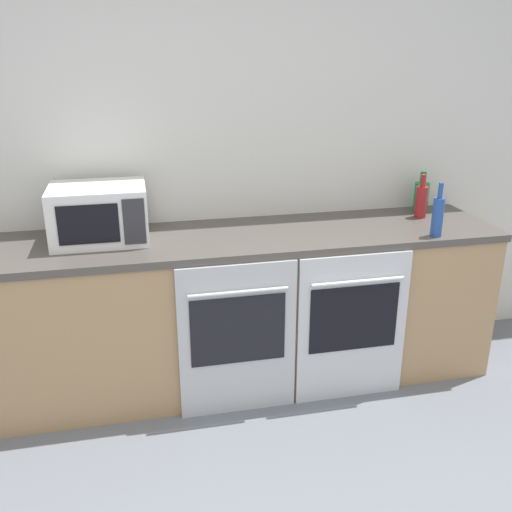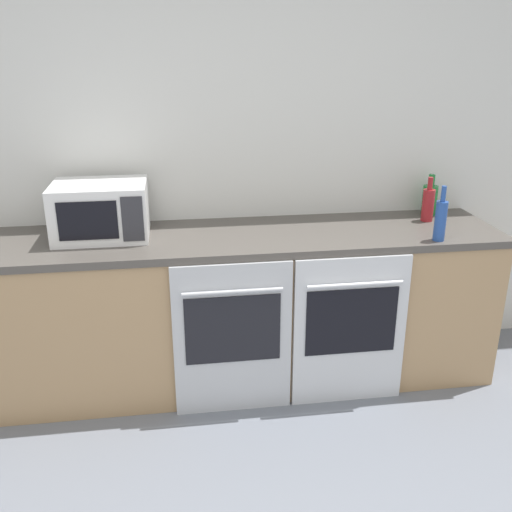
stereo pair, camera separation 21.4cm
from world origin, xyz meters
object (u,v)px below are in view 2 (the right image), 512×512
object	(u,v)px
oven_left	(233,339)
bottle_blue	(441,219)
bottle_green	(430,199)
oven_right	(350,330)
bottle_red	(428,204)
microwave	(101,210)

from	to	relation	value
oven_left	bottle_blue	size ratio (longest dim) A/B	2.89
bottle_green	oven_right	bearing A→B (deg)	-138.97
bottle_red	oven_left	bearing A→B (deg)	-160.37
oven_right	microwave	distance (m)	1.46
bottle_red	oven_right	bearing A→B (deg)	-143.07
oven_left	microwave	size ratio (longest dim) A/B	1.73
oven_right	bottle_green	distance (m)	1.00
bottle_blue	bottle_green	world-z (taller)	bottle_blue
bottle_blue	oven_left	bearing A→B (deg)	-175.90
oven_right	bottle_green	xyz separation A→B (m)	(0.63, 0.55, 0.55)
microwave	bottle_blue	size ratio (longest dim) A/B	1.67
oven_right	microwave	bearing A→B (deg)	162.66
bottle_red	bottle_blue	bearing A→B (deg)	-104.19
bottle_red	bottle_green	size ratio (longest dim) A/B	1.05
oven_left	oven_right	distance (m)	0.62
oven_right	bottle_green	bearing A→B (deg)	41.03
microwave	bottle_red	xyz separation A→B (m)	(1.83, 0.03, -0.04)
bottle_green	bottle_blue	bearing A→B (deg)	-108.07
oven_left	bottle_green	world-z (taller)	bottle_green
microwave	bottle_green	distance (m)	1.90
oven_left	bottle_green	size ratio (longest dim) A/B	3.45
oven_right	microwave	world-z (taller)	microwave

